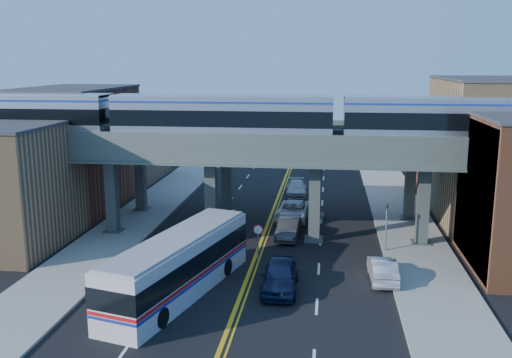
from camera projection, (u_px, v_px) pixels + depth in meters
ground at (248, 277)px, 36.52m from camera, size 120.00×120.00×0.00m
sidewalk_west at (128, 225)px, 47.64m from camera, size 5.00×70.00×0.16m
sidewalk_east at (410, 236)px, 44.80m from camera, size 5.00×70.00×0.16m
building_west_a at (6, 187)px, 41.77m from camera, size 8.00×10.00×9.00m
building_west_b at (76, 149)px, 53.22m from camera, size 8.00×14.00×11.00m
building_west_c at (125, 145)px, 66.15m from camera, size 8.00×10.00×8.00m
building_east_b at (488, 151)px, 48.56m from camera, size 8.00×14.00×12.00m
building_east_c at (455, 146)px, 61.49m from camera, size 8.00×10.00×9.00m
mural_panel at (474, 197)px, 37.65m from camera, size 0.10×9.50×9.50m
elevated_viaduct_near at (262, 157)px, 42.97m from camera, size 52.00×3.60×7.40m
elevated_viaduct_far at (271, 144)px, 49.77m from camera, size 52.00×3.60×7.40m
transit_train at (222, 117)px, 42.75m from camera, size 50.92×3.20×3.73m
stop_sign at (258, 237)px, 39.04m from camera, size 0.76×0.09×2.63m
traffic_signal at (387, 221)px, 40.75m from camera, size 0.15×0.18×4.10m
transit_bus at (179, 266)px, 33.55m from camera, size 6.25×13.56×3.42m
car_lane_a at (280, 276)px, 34.30m from camera, size 2.21×5.28×1.78m
car_lane_b at (289, 229)px, 44.39m from camera, size 1.86×4.66×1.51m
car_lane_c at (293, 211)px, 49.33m from camera, size 3.09×5.91×1.59m
car_lane_d at (296, 188)px, 58.55m from camera, size 2.28×5.05×1.43m
car_parked_curb at (383, 269)px, 35.77m from camera, size 1.71×4.51×1.47m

